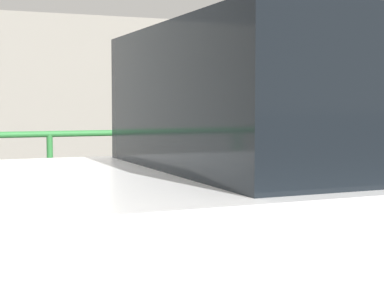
% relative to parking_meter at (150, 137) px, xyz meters
% --- Properties ---
extents(sidewalk_curb, '(36.00, 2.60, 0.15)m').
position_rel_parking_meter_xyz_m(sidewalk_curb, '(-0.31, 1.02, -1.12)').
color(sidewalk_curb, gray).
rests_on(sidewalk_curb, ground).
extents(parking_meter, '(0.19, 0.20, 1.42)m').
position_rel_parking_meter_xyz_m(parking_meter, '(0.00, 0.00, 0.00)').
color(parking_meter, slate).
rests_on(parking_meter, sidewalk_curb).
extents(pedestrian_at_meter, '(0.61, 0.46, 1.66)m').
position_rel_parking_meter_xyz_m(pedestrian_at_meter, '(0.66, 0.11, -0.10)').
color(pedestrian_at_meter, black).
rests_on(pedestrian_at_meter, sidewalk_curb).
extents(parked_sedan_white, '(4.65, 1.92, 1.76)m').
position_rel_parking_meter_xyz_m(parked_sedan_white, '(0.62, -1.33, -0.32)').
color(parked_sedan_white, white).
rests_on(parked_sedan_white, ground).
extents(background_railing, '(24.06, 0.06, 1.00)m').
position_rel_parking_meter_xyz_m(background_railing, '(-0.31, 2.21, -0.32)').
color(background_railing, '#2D7A38').
rests_on(background_railing, sidewalk_curb).
extents(backdrop_wall, '(32.00, 0.50, 2.70)m').
position_rel_parking_meter_xyz_m(backdrop_wall, '(-0.31, 5.36, 0.15)').
color(backdrop_wall, gray).
rests_on(backdrop_wall, ground).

